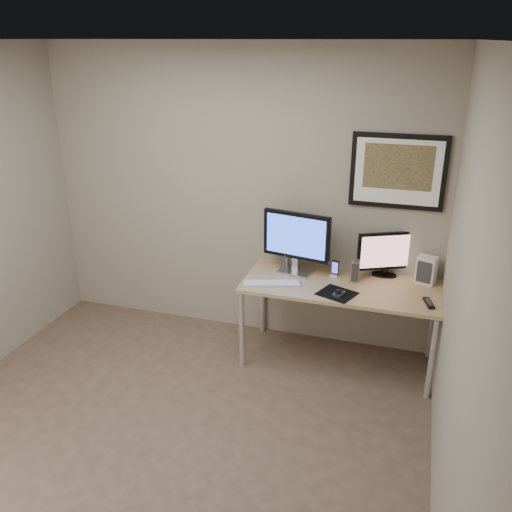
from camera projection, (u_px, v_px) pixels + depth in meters
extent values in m
plane|color=#4F3C31|center=(163.00, 439.00, 3.79)|extent=(3.60, 3.60, 0.00)
plane|color=white|center=(131.00, 40.00, 2.82)|extent=(3.60, 3.60, 0.00)
plane|color=gray|center=(239.00, 196.00, 4.81)|extent=(3.60, 0.00, 3.60)
plane|color=gray|center=(461.00, 309.00, 2.82)|extent=(0.00, 3.40, 3.40)
cube|color=olive|center=(341.00, 286.00, 4.45)|extent=(1.60, 0.70, 0.03)
cylinder|color=silver|center=(242.00, 329.00, 4.52)|extent=(0.04, 0.04, 0.70)
cylinder|color=silver|center=(263.00, 298.00, 5.07)|extent=(0.04, 0.04, 0.70)
cylinder|color=silver|center=(432.00, 359.00, 4.10)|extent=(0.04, 0.04, 0.70)
cylinder|color=silver|center=(432.00, 321.00, 4.65)|extent=(0.04, 0.04, 0.70)
cube|color=black|center=(398.00, 172.00, 4.31)|extent=(0.75, 0.03, 0.60)
cube|color=white|center=(398.00, 172.00, 4.30)|extent=(0.67, 0.00, 0.52)
cube|color=gold|center=(398.00, 167.00, 4.28)|extent=(0.54, 0.00, 0.36)
cube|color=#A7A7AC|center=(295.00, 272.00, 4.66)|extent=(0.31, 0.24, 0.02)
cube|color=#A7A7AC|center=(296.00, 264.00, 4.63)|extent=(0.06, 0.05, 0.12)
cube|color=black|center=(297.00, 236.00, 4.54)|extent=(0.59, 0.15, 0.40)
cube|color=blue|center=(296.00, 236.00, 4.52)|extent=(0.52, 0.10, 0.34)
cube|color=black|center=(384.00, 275.00, 4.60)|extent=(0.24, 0.19, 0.02)
cube|color=black|center=(384.00, 271.00, 4.59)|extent=(0.06, 0.06, 0.05)
cube|color=black|center=(386.00, 251.00, 4.52)|extent=(0.46, 0.24, 0.32)
cube|color=tan|center=(386.00, 252.00, 4.51)|extent=(0.41, 0.20, 0.28)
cylinder|color=#A7A7AC|center=(286.00, 261.00, 4.70)|extent=(0.09, 0.09, 0.17)
cylinder|color=#A7A7AC|center=(355.00, 271.00, 4.46)|extent=(0.09, 0.09, 0.19)
cube|color=black|center=(335.00, 268.00, 4.57)|extent=(0.08, 0.08, 0.14)
cube|color=silver|center=(271.00, 283.00, 4.45)|extent=(0.50, 0.26, 0.02)
cube|color=black|center=(337.00, 294.00, 4.28)|extent=(0.35, 0.33, 0.00)
ellipsoid|color=black|center=(339.00, 293.00, 4.25)|extent=(0.09, 0.12, 0.04)
cube|color=black|center=(429.00, 303.00, 4.11)|extent=(0.09, 0.18, 0.02)
cube|color=silver|center=(427.00, 270.00, 4.43)|extent=(0.18, 0.15, 0.23)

